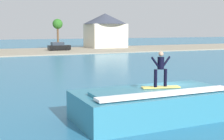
{
  "coord_description": "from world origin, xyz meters",
  "views": [
    {
      "loc": [
        -9.37,
        -13.76,
        4.38
      ],
      "look_at": [
        -1.41,
        3.95,
        1.83
      ],
      "focal_mm": 49.5,
      "sensor_mm": 36.0,
      "label": 1
    }
  ],
  "objects": [
    {
      "name": "shoreline_bank",
      "position": [
        0.0,
        47.9,
        0.1
      ],
      "size": [
        120.0,
        19.48,
        0.19
      ],
      "color": "gray",
      "rests_on": "ground_plane"
    },
    {
      "name": "surfer",
      "position": [
        -1.15,
        -1.23,
        2.58
      ],
      "size": [
        1.09,
        0.32,
        1.72
      ],
      "color": "black",
      "rests_on": "surfboard"
    },
    {
      "name": "wave_crest",
      "position": [
        -1.41,
        -1.01,
        0.73
      ],
      "size": [
        7.71,
        3.8,
        1.56
      ],
      "color": "teal",
      "rests_on": "ground_plane"
    },
    {
      "name": "ground_plane",
      "position": [
        0.0,
        0.0,
        0.0
      ],
      "size": [
        260.0,
        260.0,
        0.0
      ],
      "primitive_type": "plane",
      "color": "teal"
    },
    {
      "name": "tree_short_bushy",
      "position": [
        7.92,
        54.12,
        5.37
      ],
      "size": [
        2.21,
        2.21,
        6.73
      ],
      "color": "brown",
      "rests_on": "ground_plane"
    },
    {
      "name": "car_far_shore",
      "position": [
        6.42,
        47.7,
        0.95
      ],
      "size": [
        4.4,
        2.24,
        1.86
      ],
      "color": "black",
      "rests_on": "ground_plane"
    },
    {
      "name": "house_gabled_white",
      "position": [
        19.14,
        53.57,
        4.54
      ],
      "size": [
        10.24,
        10.24,
        8.13
      ],
      "color": "beige",
      "rests_on": "ground_plane"
    },
    {
      "name": "surfboard",
      "position": [
        -1.11,
        -1.21,
        1.59
      ],
      "size": [
        1.92,
        0.89,
        0.06
      ],
      "color": "#EAD159",
      "rests_on": "wave_crest"
    }
  ]
}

